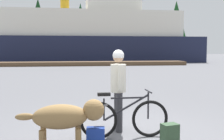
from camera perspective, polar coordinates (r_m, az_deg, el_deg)
ground_plane at (r=5.75m, az=1.59°, el=-13.00°), size 160.00×160.00×0.00m
bicycle at (r=5.42m, az=2.48°, el=-9.81°), size 1.72×0.44×0.91m
person_cyclist at (r=5.79m, az=1.29°, el=-2.54°), size 0.32×0.53×1.70m
dog at (r=4.91m, az=-9.34°, el=-9.38°), size 1.51×0.50×0.84m
backpack at (r=5.05m, az=11.74°, el=-13.05°), size 0.32×0.26×0.42m
handbag_pannier at (r=5.06m, az=-3.39°, el=-13.48°), size 0.34×0.21×0.33m
dock_pier at (r=28.74m, az=-4.10°, el=1.33°), size 19.55×2.17×0.40m
ferry_boat at (r=36.66m, az=-4.08°, el=6.53°), size 28.01×8.21×8.81m
pine_tree_far_left at (r=53.98m, az=-14.87°, el=10.01°), size 4.15×4.15×10.95m
pine_tree_center at (r=54.94m, az=-6.46°, el=9.61°), size 3.65×3.65×10.50m
pine_tree_far_right at (r=57.62m, az=13.01°, el=9.72°), size 4.22×4.22×11.19m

